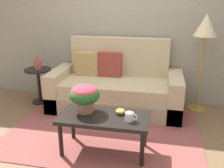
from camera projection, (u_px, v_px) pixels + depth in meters
The scene contains 11 objects.
ground_plane at pixel (105, 128), 3.44m from camera, with size 14.00×14.00×0.00m, color brown.
wall_back at pixel (121, 21), 4.10m from camera, with size 6.40×0.12×2.65m, color gray.
area_rug at pixel (105, 128), 3.44m from camera, with size 2.49×1.91×0.01m, color #994C47.
couch at pixel (115, 88), 3.98m from camera, with size 2.02×0.88×1.09m.
coffee_table at pixel (104, 120), 2.80m from camera, with size 1.00×0.49×0.45m.
side_table at pixel (39, 80), 4.15m from camera, with size 0.42×0.42×0.59m.
floor_lamp at pixel (205, 32), 3.60m from camera, with size 0.33×0.33×1.48m.
potted_plant at pixel (85, 95), 2.83m from camera, with size 0.35×0.35×0.31m.
coffee_mug at pixel (130, 117), 2.65m from camera, with size 0.13×0.09×0.10m.
snack_bowl at pixel (120, 111), 2.82m from camera, with size 0.11×0.11×0.06m.
table_vase at pixel (38, 64), 4.06m from camera, with size 0.12×0.12×0.21m.
Camera 1 is at (0.70, -2.97, 1.69)m, focal length 40.37 mm.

